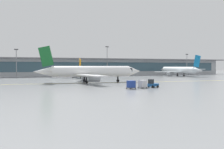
% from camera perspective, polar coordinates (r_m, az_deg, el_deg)
% --- Properties ---
extents(ground_plane, '(400.00, 400.00, 0.00)m').
position_cam_1_polar(ground_plane, '(50.09, 5.23, -4.17)').
color(ground_plane, gray).
extents(taxiway_centreline_stripe, '(109.53, 10.86, 0.01)m').
position_cam_1_polar(taxiway_centreline_stripe, '(76.97, -4.42, -1.99)').
color(taxiway_centreline_stripe, yellow).
rests_on(taxiway_centreline_stripe, ground_plane).
extents(terminal_concourse, '(207.18, 11.00, 9.60)m').
position_cam_1_polar(terminal_concourse, '(130.61, -11.11, 1.78)').
color(terminal_concourse, '#B2B7BC').
rests_on(terminal_concourse, ground_plane).
extents(gate_airplane_1, '(24.10, 25.96, 8.60)m').
position_cam_1_polar(gate_airplane_1, '(110.98, -8.50, 0.55)').
color(gate_airplane_1, white).
rests_on(gate_airplane_1, ground_plane).
extents(gate_airplane_2, '(30.36, 32.74, 10.84)m').
position_cam_1_polar(gate_airplane_2, '(131.42, 15.62, 1.02)').
color(gate_airplane_2, white).
rests_on(gate_airplane_2, ground_plane).
extents(taxiing_regional_jet, '(35.50, 32.86, 11.75)m').
position_cam_1_polar(taxiing_regional_jet, '(78.64, -5.16, 0.66)').
color(taxiing_regional_jet, white).
rests_on(taxiing_regional_jet, ground_plane).
extents(baggage_tug, '(2.83, 2.05, 2.10)m').
position_cam_1_polar(baggage_tug, '(60.92, 9.62, -2.24)').
color(baggage_tug, '#194C8C').
rests_on(baggage_tug, ground_plane).
extents(cargo_dolly_lead, '(2.38, 1.99, 1.94)m').
position_cam_1_polar(cargo_dolly_lead, '(58.79, 7.27, -2.23)').
color(cargo_dolly_lead, '#595B60').
rests_on(cargo_dolly_lead, ground_plane).
extents(cargo_dolly_trailing, '(2.38, 1.99, 1.94)m').
position_cam_1_polar(cargo_dolly_trailing, '(56.65, 4.57, -2.38)').
color(cargo_dolly_trailing, '#595B60').
rests_on(cargo_dolly_trailing, ground_plane).
extents(apron_light_mast_1, '(1.80, 0.36, 13.35)m').
position_cam_1_polar(apron_light_mast_1, '(120.06, -21.80, 2.82)').
color(apron_light_mast_1, gray).
rests_on(apron_light_mast_1, ground_plane).
extents(apron_light_mast_2, '(1.80, 0.36, 16.07)m').
position_cam_1_polar(apron_light_mast_2, '(130.28, -1.17, 3.50)').
color(apron_light_mast_2, gray).
rests_on(apron_light_mast_2, ground_plane).
extents(apron_light_mast_3, '(1.80, 0.36, 12.70)m').
position_cam_1_polar(apron_light_mast_3, '(151.49, 17.38, 2.56)').
color(apron_light_mast_3, gray).
rests_on(apron_light_mast_3, ground_plane).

